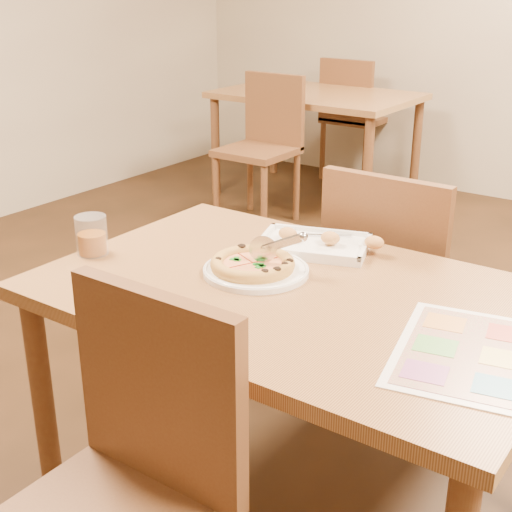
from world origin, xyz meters
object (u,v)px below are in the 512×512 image
Objects in this scene: chair_near at (130,461)px; bg_table at (316,105)px; menu at (468,353)px; pizza at (253,264)px; bg_chair_far at (351,105)px; dining_table at (294,319)px; pizza_cutter at (277,245)px; plate at (256,271)px; chair_far at (392,270)px; glass_tumbler at (92,237)px; appetizer_tray at (317,244)px; bg_chair_near at (266,130)px.

chair_near reaches higher than bg_table.
chair_near is 0.73m from menu.
pizza is 0.63m from menu.
bg_chair_far reaches higher than pizza.
bg_chair_far is at bearing 90.00° from bg_table.
pizza_cutter is (-0.09, 0.06, 0.17)m from dining_table.
plate is 0.02m from pizza.
bg_table is at bearing -53.95° from chair_far.
plate is at bearing 102.39° from chair_near.
bg_chair_far is at bearing 115.85° from dining_table.
bg_table is 3.55m from menu.
chair_near reaches higher than menu.
chair_near is 1.00× the size of bg_chair_far.
glass_tumbler is at bearing -162.08° from plate.
chair_far is 2.08× the size of pizza.
appetizer_tray reaches higher than bg_table.
bg_table is 3.15× the size of menu.
plate is at bearing -174.74° from pizza_cutter.
glass_tumbler reaches higher than appetizer_tray.
bg_table is at bearing 90.00° from bg_chair_near.
appetizer_tray is at bearing 80.59° from plate.
plate is at bearing -62.21° from bg_table.
bg_chair_near is 2.63m from pizza_cutter.
bg_chair_far is at bearing 113.91° from pizza.
bg_chair_far is at bearing 121.64° from menu.
dining_table is 2.77× the size of bg_chair_near.
bg_chair_near is (-1.60, 2.80, 0.00)m from chair_near.
pizza_cutter is at bearing -89.18° from appetizer_tray.
pizza is (-0.14, 0.02, 0.11)m from dining_table.
bg_chair_near is 1.00× the size of bg_chair_far.
pizza is (1.46, -3.28, 0.18)m from bg_chair_far.
bg_chair_far reaches higher than appetizer_tray.
dining_table is 0.18m from pizza.
bg_table is at bearing 117.62° from pizza.
chair_near is 1.14× the size of menu.
chair_far is at bearing 120.65° from bg_chair_far.
dining_table is at bearing 115.85° from bg_chair_far.
bg_chair_near is 1.25× the size of appetizer_tray.
bg_chair_far is (0.00, 1.10, 0.00)m from bg_chair_near.
dining_table is 11.62× the size of glass_tumbler.
bg_chair_near is 2.08× the size of pizza.
plate is 0.68× the size of menu.
chair_near is 1.00× the size of chair_far.
appetizer_tray is at bearing 116.40° from bg_chair_far.
pizza reaches higher than dining_table.
menu is at bearing -8.41° from dining_table.
bg_chair_far is at bearing 114.05° from plate.
bg_table is 3.46× the size of appetizer_tray.
appetizer_tray is at bearing 38.20° from glass_tumbler.
glass_tumbler reaches higher than bg_table.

